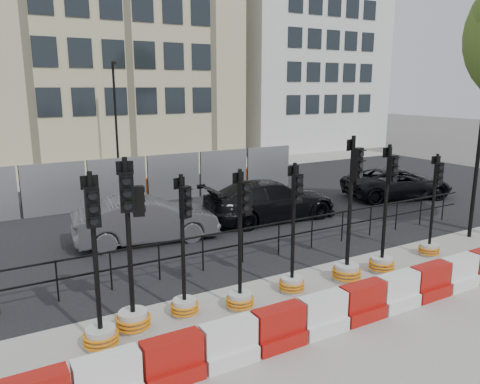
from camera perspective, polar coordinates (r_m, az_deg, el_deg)
ground at (r=12.09m, az=3.23°, el=-10.45°), size 120.00×120.00×0.00m
sidewalk_near at (r=9.97m, az=13.11°, el=-16.03°), size 40.00×6.00×0.02m
road at (r=18.02m, az=-9.07°, el=-2.69°), size 40.00×14.00×0.03m
sidewalk_far at (r=26.43m, az=-16.14°, el=1.88°), size 40.00×4.00×0.02m
building_cream at (r=32.57m, az=-16.31°, el=19.73°), size 15.00×10.06×18.00m
building_white at (r=39.02m, az=6.74°, el=17.41°), size 12.00×9.06×16.00m
kerb_railing at (r=12.80m, az=0.31°, el=-5.80°), size 18.00×0.04×1.00m
heras_fencing at (r=20.68m, az=-10.54°, el=1.07°), size 14.33×1.72×2.00m
lamp_post_far at (r=25.19m, az=-14.90°, el=8.82°), size 0.12×0.56×6.00m
barrier_row at (r=9.94m, az=12.41°, el=-13.80°), size 16.75×0.50×0.80m
traffic_signal_a at (r=9.19m, az=-16.76°, el=-14.07°), size 0.66×0.66×3.34m
traffic_signal_b at (r=9.56m, az=-12.97°, el=-11.82°), size 0.69×0.69×3.50m
traffic_signal_c at (r=10.06m, az=-6.79°, el=-11.55°), size 0.60×0.60×3.05m
traffic_signal_d at (r=10.23m, az=0.09°, el=-10.36°), size 0.61×0.61×3.11m
traffic_signal_e at (r=11.13m, az=6.43°, el=-9.05°), size 0.61×0.61×3.10m
traffic_signal_f at (r=11.90m, az=13.10°, el=-6.68°), size 0.72×0.72×3.64m
traffic_signal_g at (r=12.75m, az=17.06°, el=-6.42°), size 0.66×0.66×3.36m
traffic_signal_h at (r=14.43m, az=22.20°, el=-4.93°), size 0.58×0.58×2.95m
car_b at (r=14.79m, az=-11.38°, el=-3.34°), size 2.57×4.75×1.45m
car_c at (r=16.96m, az=3.72°, el=-1.02°), size 2.45×5.20×1.46m
car_d at (r=21.43m, az=18.63°, el=1.02°), size 4.55×5.82×1.31m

